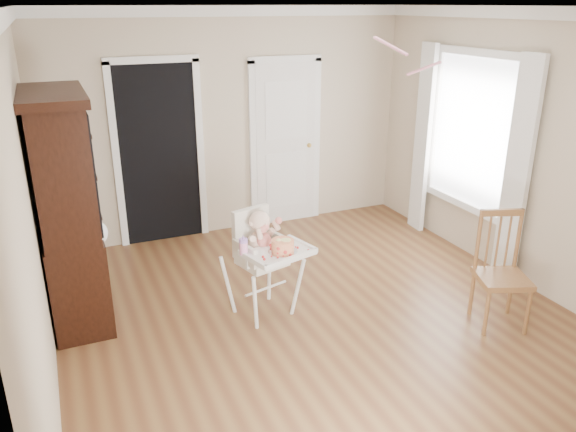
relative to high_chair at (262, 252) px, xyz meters
name	(u,v)px	position (x,y,z in m)	size (l,w,h in m)	color
floor	(321,321)	(0.43, -0.34, -0.63)	(5.00, 5.00, 0.00)	brown
ceiling	(328,6)	(0.43, -0.34, 2.07)	(5.00, 5.00, 0.00)	white
wall_back	(232,124)	(0.43, 2.16, 0.72)	(4.50, 4.50, 0.00)	#C5B699
wall_left	(29,218)	(-1.82, -0.34, 0.72)	(5.00, 5.00, 0.00)	#C5B699
wall_right	(530,153)	(2.68, -0.34, 0.72)	(5.00, 5.00, 0.00)	#C5B699
crown_molding	(328,15)	(0.43, -0.34, 2.01)	(4.50, 5.00, 0.12)	white
doorway	(159,151)	(-0.47, 2.15, 0.48)	(1.06, 0.05, 2.22)	black
closet_door	(285,145)	(1.13, 2.14, 0.39)	(0.96, 0.09, 2.13)	white
window_right	(468,143)	(2.61, 0.46, 0.65)	(0.13, 1.84, 2.30)	white
high_chair	(262,252)	(0.00, 0.00, 0.00)	(0.74, 0.85, 1.02)	white
baby	(261,236)	(-0.01, 0.02, 0.15)	(0.33, 0.24, 0.45)	beige
cake	(283,246)	(0.10, -0.25, 0.14)	(0.25, 0.25, 0.12)	silver
sippy_cup	(243,246)	(-0.23, -0.15, 0.16)	(0.07, 0.07, 0.18)	#EE91C6
china_cabinet	(68,210)	(-1.55, 0.68, 0.40)	(0.54, 1.22, 2.06)	black
dining_chair	(501,274)	(1.89, -0.97, -0.15)	(0.54, 0.54, 1.04)	brown
streamer	(390,46)	(1.45, 0.35, 1.72)	(0.03, 0.50, 0.02)	pink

